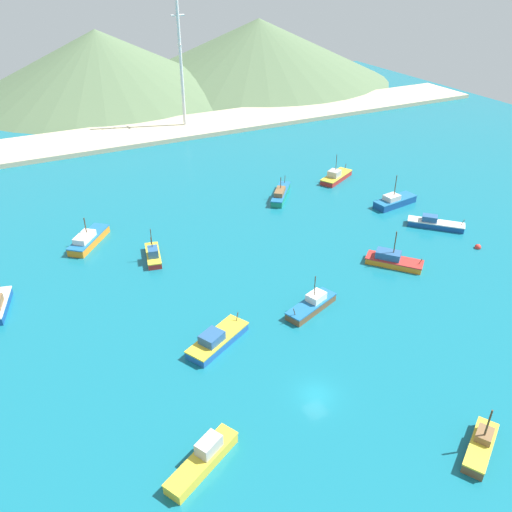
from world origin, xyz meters
The scene contains 17 objects.
ground centered at (0.00, 30.00, -0.25)m, with size 260.00×280.00×0.50m.
fishing_boat_1 centered at (-15.48, -3.01, 0.96)m, with size 9.22×6.32×2.82m.
fishing_boat_2 centered at (-6.94, 13.66, 0.85)m, with size 10.02×7.34×2.51m.
fishing_boat_3 centered at (23.55, 51.18, 0.90)m, with size 8.79×10.07×4.74m.
fishing_boat_5 centered at (8.49, 14.69, 0.82)m, with size 9.29×5.65×5.58m.
fishing_boat_7 centered at (39.42, 53.98, 0.87)m, with size 10.00×7.31×6.20m.
fishing_boat_8 centered at (-7.90, 38.80, 0.88)m, with size 3.80×7.85×5.91m.
fishing_boat_9 centered at (42.97, 26.38, 0.77)m, with size 8.97×9.06×2.36m.
fishing_boat_10 centered at (-16.62, 48.98, 0.98)m, with size 8.79×9.81×5.30m.
fishing_boat_12 centered at (10.98, -14.40, 0.81)m, with size 7.40×5.61×5.70m.
fishing_boat_13 centered at (27.06, 19.28, 0.88)m, with size 8.33×8.98×6.21m.
fishing_boat_15 centered at (42.54, 37.52, 0.93)m, with size 9.94×4.34×6.58m.
buoy_0 centered at (44.10, 16.89, 0.19)m, with size 1.10×1.10×1.10m.
beach_strip centered at (0.00, 105.76, 0.60)m, with size 247.00×20.38×1.20m, color #C6B793.
hill_central centered at (10.34, 157.97, 10.89)m, with size 93.86×93.86×21.77m.
hill_east centered at (72.02, 156.55, 11.16)m, with size 102.73×102.73×22.31m.
radio_tower centered at (22.45, 106.30, 18.78)m, with size 3.68×2.95×36.83m.
Camera 1 is at (-26.37, -36.48, 45.48)m, focal length 36.57 mm.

